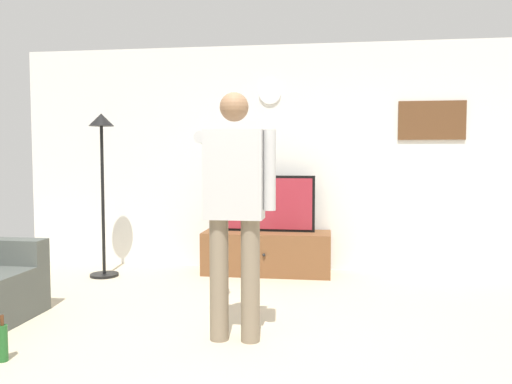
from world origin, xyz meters
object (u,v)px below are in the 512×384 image
television (267,203)px  framed_picture (432,120)px  tv_stand (267,253)px  beverage_bottle (3,342)px  wall_clock (270,93)px  person_standing_nearer_lamp (235,200)px  floor_lamp (102,160)px

television → framed_picture: (1.88, 0.25, 0.97)m
tv_stand → beverage_bottle: 3.18m
television → wall_clock: wall_clock is taller
tv_stand → person_standing_nearer_lamp: person_standing_nearer_lamp is taller
floor_lamp → beverage_bottle: floor_lamp is taller
person_standing_nearer_lamp → wall_clock: bearing=90.6°
tv_stand → beverage_bottle: bearing=-116.7°
person_standing_nearer_lamp → beverage_bottle: size_ratio=5.81×
television → framed_picture: 2.13m
television → person_standing_nearer_lamp: 2.28m
wall_clock → framed_picture: size_ratio=0.35×
television → wall_clock: bearing=90.0°
person_standing_nearer_lamp → beverage_bottle: bearing=-157.1°
television → beverage_bottle: (-1.43, -2.89, -0.69)m
television → wall_clock: size_ratio=4.17×
floor_lamp → framed_picture: bearing=10.7°
framed_picture → person_standing_nearer_lamp: size_ratio=0.41×
television → floor_lamp: 1.95m
framed_picture → beverage_bottle: framed_picture is taller
tv_stand → person_standing_nearer_lamp: 2.36m
tv_stand → framed_picture: bearing=8.9°
wall_clock → person_standing_nearer_lamp: (0.03, -2.51, -1.09)m
person_standing_nearer_lamp → beverage_bottle: (-1.46, -0.62, -0.92)m
floor_lamp → wall_clock: bearing=20.9°
floor_lamp → person_standing_nearer_lamp: 2.61m
tv_stand → wall_clock: bearing=90.0°
wall_clock → television: bearing=-90.0°
television → wall_clock: 1.33m
tv_stand → floor_lamp: floor_lamp is taller
framed_picture → floor_lamp: size_ratio=0.41×
person_standing_nearer_lamp → beverage_bottle: person_standing_nearer_lamp is taller
wall_clock → person_standing_nearer_lamp: bearing=-89.4°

